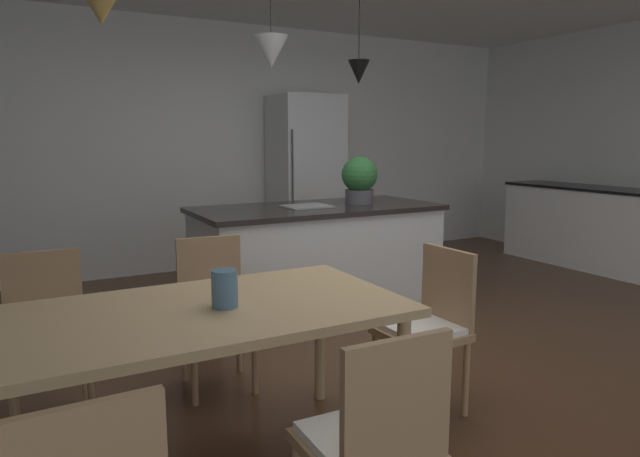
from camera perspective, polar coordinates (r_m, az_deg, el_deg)
The scene contains 13 objects.
ground_plane at distance 3.75m, azimuth 6.09°, elevation -13.89°, with size 10.00×8.40×0.04m, color #4C301E.
wall_back_kitchen at distance 6.40m, azimuth -10.62°, elevation 8.19°, with size 10.00×0.12×2.70m, color white.
dining_table at distance 2.40m, azimuth -14.94°, elevation -9.80°, with size 1.95×0.92×0.74m.
chair_kitchen_end at distance 3.05m, azimuth 11.01°, elevation -9.57°, with size 0.41×0.41×0.87m.
chair_far_left at distance 3.20m, azimuth -26.18°, elevation -9.48°, with size 0.40×0.40×0.87m.
chair_near_right at distance 1.94m, azimuth 5.44°, elevation -20.95°, with size 0.41×0.41×0.87m.
chair_far_right at distance 3.34m, azimuth -10.71°, elevation -7.92°, with size 0.43×0.43×0.87m.
kitchen_island at distance 4.62m, azimuth -0.31°, elevation -3.10°, with size 2.01×0.92×0.91m.
refrigerator at distance 6.40m, azimuth -1.48°, elevation 4.88°, with size 0.74×0.67×1.93m.
pendant_over_island_main at distance 4.39m, azimuth -5.03°, elevation 17.58°, with size 0.25×0.25×0.73m.
pendant_over_island_aux at distance 4.74m, azimuth 3.99°, elevation 15.72°, with size 0.18×0.18×0.81m.
potted_plant_on_island at distance 4.74m, azimuth 4.06°, elevation 5.11°, with size 0.30×0.30×0.40m.
vase_on_dining_table at distance 2.38m, azimuth -9.74°, elevation -6.08°, with size 0.11×0.11×0.16m.
Camera 1 is at (-1.97, -2.83, 1.45)m, focal length 31.25 mm.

